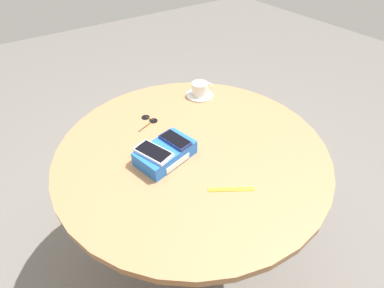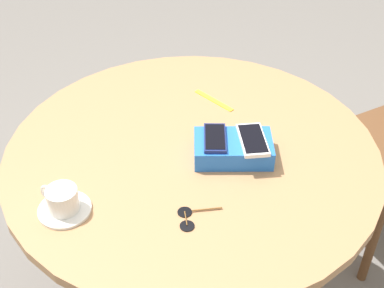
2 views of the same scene
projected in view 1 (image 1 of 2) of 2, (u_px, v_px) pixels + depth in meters
The scene contains 9 objects.
ground_plane at pixel (192, 252), 1.71m from camera, with size 8.00×8.00×0.00m, color slate.
round_table at pixel (192, 165), 1.27m from camera, with size 1.09×1.09×0.79m.
phone_box at pixel (165, 153), 1.14m from camera, with size 0.24×0.18×0.06m.
phone_white at pixel (154, 153), 1.09m from camera, with size 0.11×0.16×0.01m.
phone_navy at pixel (175, 140), 1.14m from camera, with size 0.08×0.14×0.01m.
saucer at pixel (200, 95), 1.51m from camera, with size 0.14×0.14×0.01m, color silver.
coffee_cup at pixel (200, 89), 1.49m from camera, with size 0.11×0.08×0.06m.
lanyard_strap at pixel (231, 189), 1.04m from camera, with size 0.16×0.02×0.00m, color yellow.
sunglasses at pixel (149, 120), 1.35m from camera, with size 0.11×0.10×0.01m.
Camera 1 is at (-0.53, -0.75, 1.57)m, focal length 28.00 mm.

